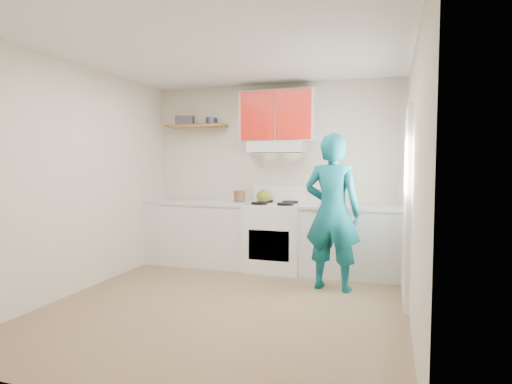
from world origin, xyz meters
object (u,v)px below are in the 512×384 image
(tin, at_px, (212,121))
(kettle, at_px, (264,196))
(person, at_px, (332,212))
(crock, at_px, (239,197))
(stove, at_px, (275,237))

(tin, distance_m, kettle, 1.36)
(tin, distance_m, person, 2.38)
(kettle, relative_size, crock, 1.14)
(stove, bearing_deg, kettle, 154.69)
(stove, distance_m, crock, 0.77)
(kettle, relative_size, person, 0.12)
(kettle, bearing_deg, stove, -22.47)
(kettle, xyz_separation_m, person, (1.05, -0.75, -0.10))
(tin, height_order, person, tin)
(crock, height_order, person, person)
(stove, xyz_separation_m, kettle, (-0.19, 0.09, 0.55))
(stove, bearing_deg, tin, 169.21)
(kettle, bearing_deg, person, -32.73)
(stove, xyz_separation_m, crock, (-0.54, 0.07, 0.53))
(crock, bearing_deg, tin, 165.72)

